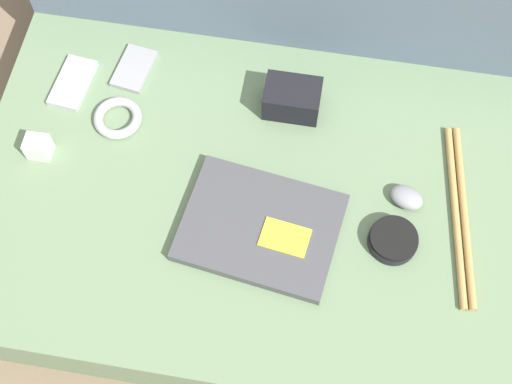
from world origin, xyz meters
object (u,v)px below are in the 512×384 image
at_px(laptop, 261,227).
at_px(camera_pouch, 292,98).
at_px(speaker_puck, 393,240).
at_px(phone_silver, 73,83).
at_px(charger_brick, 38,147).
at_px(computer_mouse, 407,198).
at_px(phone_black, 134,69).

bearing_deg(laptop, camera_pouch, 94.19).
distance_m(speaker_puck, phone_silver, 0.74).
bearing_deg(speaker_puck, charger_brick, 173.78).
distance_m(computer_mouse, speaker_puck, 0.09).
bearing_deg(speaker_puck, computer_mouse, 78.73).
bearing_deg(phone_silver, speaker_puck, -13.51).
distance_m(computer_mouse, phone_black, 0.63).
height_order(camera_pouch, charger_brick, camera_pouch).
bearing_deg(camera_pouch, charger_brick, -158.46).
distance_m(phone_silver, camera_pouch, 0.46).
relative_size(phone_silver, charger_brick, 2.78).
bearing_deg(charger_brick, phone_black, 58.86).
xyz_separation_m(laptop, speaker_puck, (0.25, 0.01, 0.00)).
xyz_separation_m(speaker_puck, phone_black, (-0.58, 0.30, -0.01)).
bearing_deg(camera_pouch, speaker_puck, -49.16).
relative_size(speaker_puck, charger_brick, 1.98).
bearing_deg(phone_silver, laptop, -24.42).
xyz_separation_m(computer_mouse, camera_pouch, (-0.25, 0.18, 0.02)).
height_order(laptop, phone_black, laptop).
bearing_deg(laptop, charger_brick, 176.58).
bearing_deg(laptop, phone_silver, 157.41).
height_order(phone_black, camera_pouch, camera_pouch).
bearing_deg(camera_pouch, laptop, -93.70).
xyz_separation_m(phone_silver, camera_pouch, (0.46, 0.02, 0.03)).
bearing_deg(computer_mouse, phone_silver, -170.08).
distance_m(computer_mouse, camera_pouch, 0.31).
distance_m(speaker_puck, charger_brick, 0.72).
bearing_deg(computer_mouse, speaker_puck, -79.12).
height_order(laptop, computer_mouse, computer_mouse).
relative_size(computer_mouse, speaker_puck, 0.84).
height_order(laptop, phone_silver, laptop).
relative_size(phone_silver, camera_pouch, 1.16).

